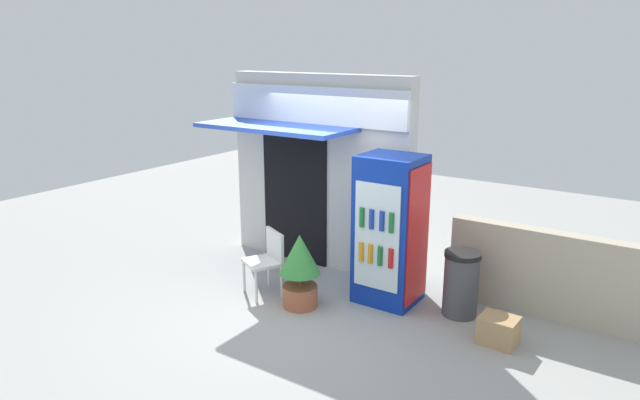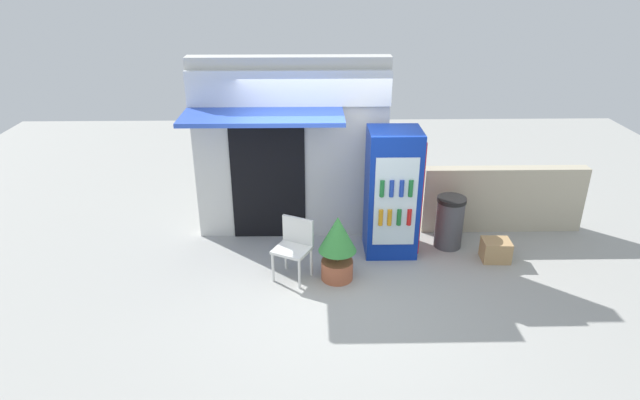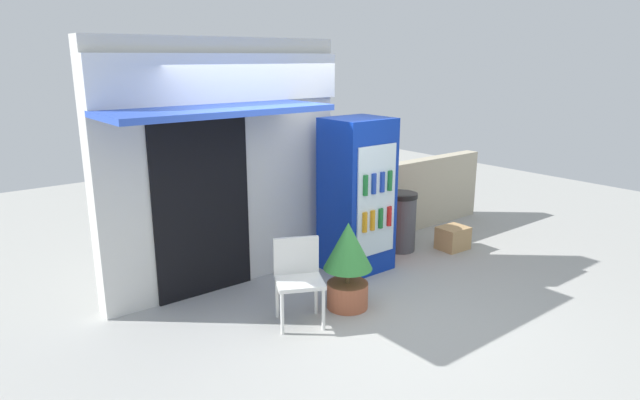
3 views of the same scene
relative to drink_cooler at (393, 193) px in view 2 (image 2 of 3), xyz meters
name	(u,v)px [view 2 (image 2 of 3)]	position (x,y,z in m)	size (l,w,h in m)	color
ground	(328,280)	(-0.95, -0.82, -0.94)	(16.00, 16.00, 0.00)	#A3A39E
storefront_building	(289,146)	(-1.51, 0.59, 0.52)	(2.91, 1.17, 2.78)	silver
drink_cooler	(393,193)	(0.00, 0.00, 0.00)	(0.76, 0.72, 1.88)	#0C2D9E
plastic_chair	(294,244)	(-1.41, -0.69, -0.44)	(0.59, 0.57, 0.84)	silver
potted_plant_near_shop	(337,244)	(-0.83, -0.77, -0.41)	(0.51, 0.51, 0.94)	#AD5B3D
trash_bin	(449,222)	(0.91, 0.12, -0.54)	(0.43, 0.43, 0.80)	#47474C
stone_boundary_wall	(503,199)	(1.87, 0.66, -0.41)	(2.56, 0.21, 1.07)	#B7AD93
cardboard_box	(496,250)	(1.50, -0.31, -0.78)	(0.40, 0.33, 0.31)	tan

